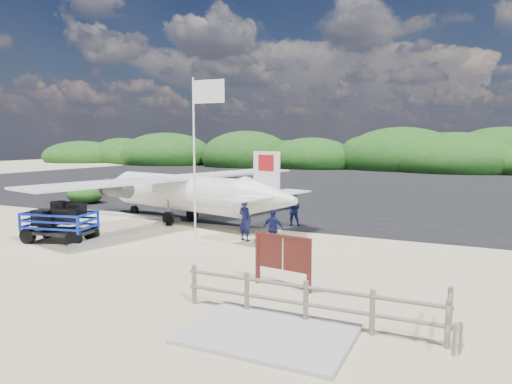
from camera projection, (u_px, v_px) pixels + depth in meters
ground at (199, 250)px, 17.48m from camera, size 160.00×160.00×0.00m
asphalt_apron at (364, 184)px, 44.49m from camera, size 90.00×50.00×0.04m
lagoon at (61, 225)px, 22.62m from camera, size 9.00×7.00×0.40m
walkway_pad at (268, 336)px, 9.76m from camera, size 3.50×2.50×0.10m
vegetation_band at (400, 170)px, 66.99m from camera, size 124.00×8.00×4.40m
fence at (305, 323)px, 10.45m from camera, size 6.40×2.00×1.10m
baggage_cart at (61, 242)px, 18.87m from camera, size 3.28×2.26×1.50m
flagpole at (196, 246)px, 18.19m from camera, size 1.35×0.65×6.58m
signboard at (282, 288)px, 12.97m from camera, size 1.91×0.45×1.57m
crew_a at (245, 220)px, 19.03m from camera, size 0.74×0.58×1.77m
crew_b at (293, 209)px, 22.33m from camera, size 0.95×0.84×1.65m
crew_c at (273, 229)px, 17.83m from camera, size 0.89×0.41×1.49m
aircraft_small at (334, 177)px, 53.35m from camera, size 9.68×9.68×2.51m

